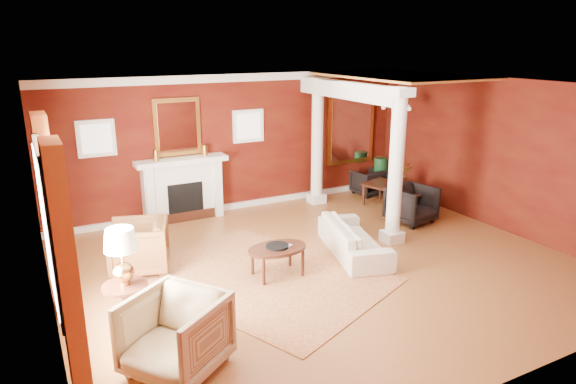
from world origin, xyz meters
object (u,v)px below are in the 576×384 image
armchair_leopard (138,244)px  side_table (123,264)px  sofa (354,233)px  dining_table (398,190)px  coffee_table (277,250)px  armchair_stripe (175,331)px

armchair_leopard → side_table: size_ratio=0.65×
sofa → dining_table: (2.32, 1.65, 0.02)m
coffee_table → armchair_leopard: bearing=147.1°
sofa → coffee_table: 1.57m
side_table → sofa: bearing=10.2°
armchair_leopard → armchair_stripe: (-0.22, -2.83, 0.04)m
sofa → armchair_stripe: size_ratio=1.95×
armchair_leopard → armchair_stripe: size_ratio=0.92×
coffee_table → side_table: (-2.39, -0.55, 0.48)m
sofa → armchair_stripe: bearing=131.7°
armchair_leopard → side_table: bearing=0.9°
coffee_table → dining_table: (3.88, 1.82, -0.04)m
sofa → coffee_table: bearing=111.5°
armchair_leopard → sofa: bearing=90.8°
sofa → armchair_leopard: bearing=88.6°
sofa → dining_table: dining_table is taller
side_table → dining_table: side_table is taller
side_table → dining_table: 6.73m
coffee_table → sofa: bearing=5.9°
coffee_table → side_table: size_ratio=0.69×
armchair_stripe → coffee_table: armchair_stripe is taller
coffee_table → side_table: 2.50m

